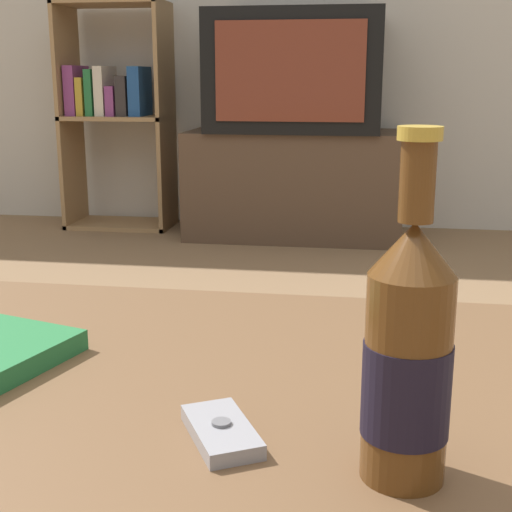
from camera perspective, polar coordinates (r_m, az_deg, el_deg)
name	(u,v)px	position (r m, az deg, el deg)	size (l,w,h in m)	color
coffee_table	(177,454)	(0.74, -6.31, -15.46)	(1.34, 0.75, 0.43)	brown
tv_stand	(294,184)	(3.39, 3.10, 5.75)	(0.99, 0.47, 0.50)	#4C3828
television	(296,72)	(3.35, 3.21, 14.49)	(0.77, 0.53, 0.53)	black
bookshelf	(114,108)	(3.65, -11.30, 11.52)	(0.52, 0.30, 1.09)	#99754C
beer_bottle	(408,357)	(0.56, 12.04, -7.92)	(0.07, 0.07, 0.28)	#563314
cell_phone	(221,431)	(0.64, -2.79, -13.83)	(0.09, 0.11, 0.02)	gray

